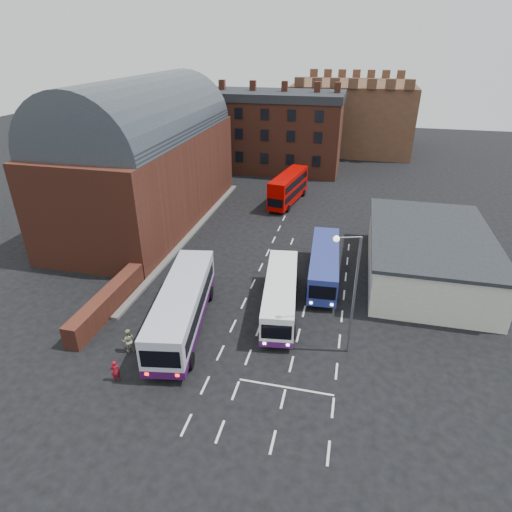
% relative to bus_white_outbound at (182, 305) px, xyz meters
% --- Properties ---
extents(ground, '(180.00, 180.00, 0.00)m').
position_rel_bus_white_outbound_xyz_m(ground, '(3.58, -1.46, -2.00)').
color(ground, black).
extents(railway_station, '(12.00, 28.00, 16.00)m').
position_rel_bus_white_outbound_xyz_m(railway_station, '(-11.92, 19.54, 5.63)').
color(railway_station, '#602B1E').
rests_on(railway_station, ground).
extents(forecourt_wall, '(1.20, 10.00, 1.80)m').
position_rel_bus_white_outbound_xyz_m(forecourt_wall, '(-6.62, 0.54, -1.10)').
color(forecourt_wall, '#602B1E').
rests_on(forecourt_wall, ground).
extents(cream_building, '(10.40, 16.40, 4.25)m').
position_rel_bus_white_outbound_xyz_m(cream_building, '(18.58, 12.54, 0.15)').
color(cream_building, beige).
rests_on(cream_building, ground).
extents(brick_terrace, '(22.00, 10.00, 11.00)m').
position_rel_bus_white_outbound_xyz_m(brick_terrace, '(-2.42, 44.54, 3.50)').
color(brick_terrace, brown).
rests_on(brick_terrace, ground).
extents(castle_keep, '(22.00, 22.00, 12.00)m').
position_rel_bus_white_outbound_xyz_m(castle_keep, '(9.58, 64.54, 4.00)').
color(castle_keep, brown).
rests_on(castle_keep, ground).
extents(bus_white_outbound, '(4.91, 12.74, 3.39)m').
position_rel_bus_white_outbound_xyz_m(bus_white_outbound, '(0.00, 0.00, 0.00)').
color(bus_white_outbound, silver).
rests_on(bus_white_outbound, ground).
extents(bus_white_inbound, '(3.66, 10.61, 2.84)m').
position_rel_bus_white_outbound_xyz_m(bus_white_inbound, '(6.69, 3.77, -0.33)').
color(bus_white_inbound, white).
rests_on(bus_white_inbound, ground).
extents(bus_blue, '(3.14, 10.67, 2.88)m').
position_rel_bus_white_outbound_xyz_m(bus_blue, '(9.58, 9.58, -0.31)').
color(bus_blue, navy).
rests_on(bus_blue, ground).
extents(bus_red_double, '(3.83, 10.01, 3.91)m').
position_rel_bus_white_outbound_xyz_m(bus_red_double, '(3.15, 28.78, 0.07)').
color(bus_red_double, '#B20300').
rests_on(bus_red_double, ground).
extents(street_lamp, '(1.74, 0.77, 8.93)m').
position_rel_bus_white_outbound_xyz_m(street_lamp, '(11.89, -0.16, 3.38)').
color(street_lamp, slate).
rests_on(street_lamp, ground).
extents(pedestrian_red, '(0.68, 0.63, 1.55)m').
position_rel_bus_white_outbound_xyz_m(pedestrian_red, '(-2.06, -6.33, -1.23)').
color(pedestrian_red, maroon).
rests_on(pedestrian_red, ground).
extents(pedestrian_beige, '(1.09, 1.00, 1.81)m').
position_rel_bus_white_outbound_xyz_m(pedestrian_beige, '(-2.65, -3.51, -1.10)').
color(pedestrian_beige, tan).
rests_on(pedestrian_beige, ground).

